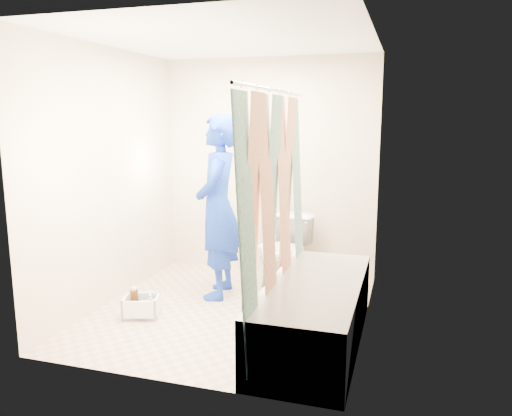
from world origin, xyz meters
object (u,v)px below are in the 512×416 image
(toilet, at_px, (284,252))
(bathtub, at_px, (314,311))
(plumber, at_px, (218,207))
(cleaning_caddy, at_px, (143,307))

(toilet, bearing_deg, bathtub, -56.31)
(bathtub, bearing_deg, plumber, 144.26)
(bathtub, bearing_deg, cleaning_caddy, 177.20)
(plumber, relative_size, cleaning_caddy, 4.93)
(plumber, bearing_deg, toilet, 119.99)
(toilet, bearing_deg, plumber, -131.35)
(plumber, bearing_deg, bathtub, 45.39)
(bathtub, relative_size, plumber, 0.98)
(bathtub, height_order, cleaning_caddy, bathtub)
(bathtub, xyz_separation_m, plumber, (-1.10, 0.79, 0.63))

